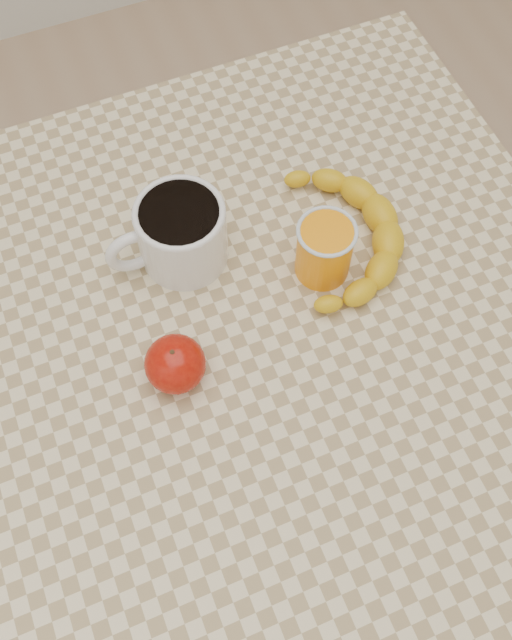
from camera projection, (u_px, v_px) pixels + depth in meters
name	position (u px, v px, depth m)	size (l,w,h in m)	color
ground	(256.00, 490.00, 1.47)	(3.00, 3.00, 0.00)	tan
table	(256.00, 359.00, 0.88)	(0.80, 0.80, 0.75)	beige
coffee_mug	(179.00, 232.00, 0.81)	(0.14, 0.11, 0.09)	white
orange_juice_glass	(324.00, 249.00, 0.81)	(0.07, 0.07, 0.08)	orange
apple	(175.00, 364.00, 0.75)	(0.08, 0.08, 0.06)	#920A04
banana	(344.00, 236.00, 0.84)	(0.25, 0.29, 0.04)	yellow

